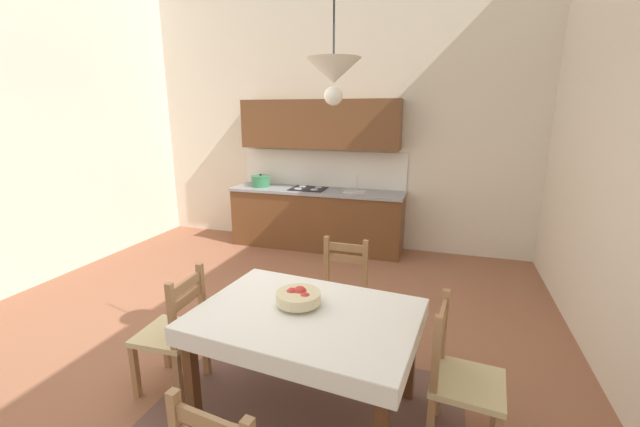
% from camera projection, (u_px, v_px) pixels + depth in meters
% --- Properties ---
extents(ground_plane, '(6.43, 6.61, 0.10)m').
position_uv_depth(ground_plane, '(240.00, 346.00, 3.61)').
color(ground_plane, '#935B42').
extents(wall_back, '(6.43, 0.12, 4.26)m').
position_uv_depth(wall_back, '(334.00, 105.00, 5.90)').
color(wall_back, silver).
rests_on(wall_back, ground_plane).
extents(area_rug, '(2.10, 1.60, 0.01)m').
position_uv_depth(area_rug, '(302.00, 420.00, 2.67)').
color(area_rug, brown).
rests_on(area_rug, ground_plane).
extents(kitchen_cabinetry, '(2.61, 0.63, 2.20)m').
position_uv_depth(kitchen_cabinetry, '(317.00, 192.00, 5.95)').
color(kitchen_cabinetry, brown).
rests_on(kitchen_cabinetry, ground_plane).
extents(dining_table, '(1.51, 1.14, 0.75)m').
position_uv_depth(dining_table, '(306.00, 328.00, 2.60)').
color(dining_table, '#56331C').
rests_on(dining_table, ground_plane).
extents(dining_chair_tv_side, '(0.44, 0.44, 0.93)m').
position_uv_depth(dining_chair_tv_side, '(174.00, 333.00, 2.90)').
color(dining_chair_tv_side, '#D1BC89').
rests_on(dining_chair_tv_side, ground_plane).
extents(dining_chair_kitchen_side, '(0.42, 0.42, 0.93)m').
position_uv_depth(dining_chair_kitchen_side, '(341.00, 295.00, 3.51)').
color(dining_chair_kitchen_side, '#D1BC89').
rests_on(dining_chair_kitchen_side, ground_plane).
extents(dining_chair_window_side, '(0.46, 0.46, 0.93)m').
position_uv_depth(dining_chair_window_side, '(461.00, 380.00, 2.40)').
color(dining_chair_window_side, '#D1BC89').
rests_on(dining_chair_window_side, ground_plane).
extents(fruit_bowl, '(0.30, 0.30, 0.12)m').
position_uv_depth(fruit_bowl, '(298.00, 297.00, 2.65)').
color(fruit_bowl, beige).
rests_on(fruit_bowl, dining_table).
extents(pendant_lamp, '(0.32, 0.32, 0.81)m').
position_uv_depth(pendant_lamp, '(334.00, 73.00, 2.28)').
color(pendant_lamp, black).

